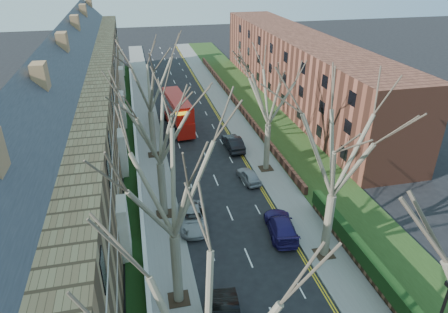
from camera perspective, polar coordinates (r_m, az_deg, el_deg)
pavement_left at (r=56.41m, az=-11.03°, el=5.06°), size 3.00×102.00×0.12m
pavement_right at (r=57.91m, az=0.93°, el=6.15°), size 3.00×102.00×0.12m
terrace_left at (r=47.45m, az=-20.35°, el=6.70°), size 9.70×78.00×13.60m
flats_right at (r=63.59m, az=10.38°, el=12.29°), size 13.97×54.00×10.00m
wall_hedge_right at (r=29.01m, az=23.40°, el=-18.11°), size 0.70×24.00×1.80m
front_wall_left at (r=48.81m, az=-12.49°, el=2.08°), size 0.30×78.00×1.00m
grass_verge_right at (r=59.06m, az=5.20°, el=6.56°), size 6.00×102.00×0.06m
tree_left_mid at (r=22.49m, az=-7.68°, el=-2.81°), size 10.50×10.50×14.71m
tree_left_far at (r=31.67m, az=-9.61°, el=5.49°), size 10.15×10.15×14.22m
tree_left_dist at (r=42.99m, az=-10.91°, el=11.56°), size 10.50×10.50×14.71m
tree_right_mid at (r=27.40m, az=16.23°, el=1.98°), size 10.50×10.50×14.71m
tree_right_far at (r=39.45m, az=6.63°, el=10.00°), size 10.15×10.15×14.22m
double_decker_bus at (r=52.80m, az=-6.65°, el=6.18°), size 3.19×10.09×4.19m
car_left_far at (r=34.23m, az=-4.47°, el=-8.76°), size 2.68×5.15×1.39m
car_right_near at (r=33.50m, az=8.15°, el=-9.75°), size 2.75×5.42×1.51m
car_right_mid at (r=40.41m, az=3.56°, el=-2.75°), size 1.97×3.90×1.27m
car_right_far at (r=46.96m, az=1.32°, el=1.97°), size 1.84×4.88×1.59m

